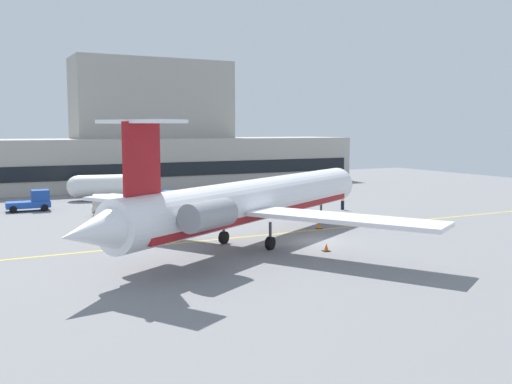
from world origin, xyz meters
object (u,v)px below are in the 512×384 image
belt_loader (176,200)px  regional_jet (253,201)px  fuel_tank (101,186)px  marshaller (343,200)px  pushback_tractor (107,206)px  baggage_tug (33,201)px

belt_loader → regional_jet: bearing=-94.7°
fuel_tank → marshaller: fuel_tank is taller
regional_jet → fuel_tank: 31.47m
belt_loader → pushback_tractor: bearing=-162.4°
regional_jet → marshaller: (16.36, 11.74, -2.13)m
fuel_tank → baggage_tug: bearing=-144.8°
fuel_tank → marshaller: 28.08m
baggage_tug → fuel_tank: 9.96m
belt_loader → marshaller: 17.41m
belt_loader → marshaller: size_ratio=2.09×
pushback_tractor → marshaller: size_ratio=1.97×
marshaller → belt_loader: bearing=147.1°
baggage_tug → fuel_tank: size_ratio=0.56×
fuel_tank → marshaller: size_ratio=3.88×
fuel_tank → marshaller: bearing=-43.9°
belt_loader → baggage_tug: bearing=162.8°
regional_jet → fuel_tank: size_ratio=4.04×
baggage_tug → pushback_tractor: bearing=-48.4°
fuel_tank → pushback_tractor: bearing=-99.8°
belt_loader → fuel_tank: fuel_tank is taller
pushback_tractor → belt_loader: size_ratio=0.94×
pushback_tractor → belt_loader: (7.77, 2.46, -0.09)m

